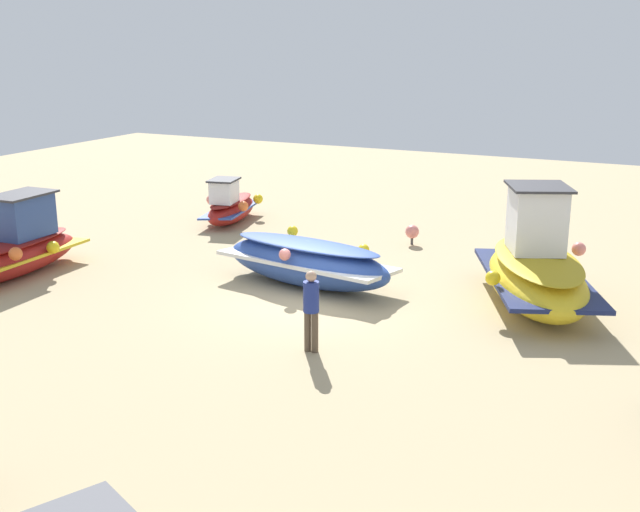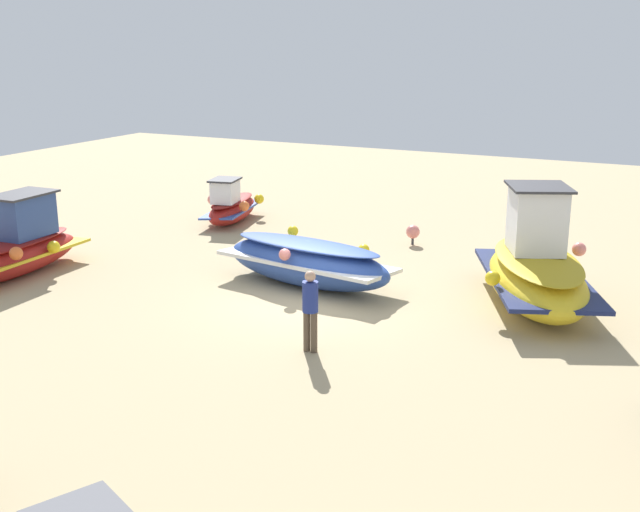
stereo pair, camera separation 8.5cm
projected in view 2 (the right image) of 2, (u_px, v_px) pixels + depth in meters
The scene contains 7 objects.
ground_plane at pixel (309, 302), 18.97m from camera, with size 50.33×50.33×0.00m, color tan.
fishing_boat_0 at pixel (12, 249), 20.86m from camera, with size 2.20×4.73×3.27m.
fishing_boat_2 at pixel (537, 270), 18.54m from camera, with size 3.94×5.41×2.81m.
fishing_boat_3 at pixel (232, 207), 26.82m from camera, with size 1.96×3.49×1.62m.
fishing_boat_4 at pixel (307, 261), 20.04m from camera, with size 5.01×2.41×1.28m.
person_walking at pixel (310, 306), 15.73m from camera, with size 0.32×0.32×1.70m.
mooring_buoy_0 at pixel (413, 232), 24.00m from camera, with size 0.42×0.42×0.61m.
Camera 2 is at (-8.16, 16.01, 6.19)m, focal length 44.42 mm.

